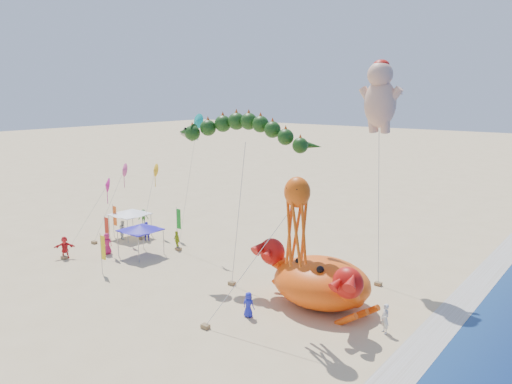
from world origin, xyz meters
TOP-DOWN VIEW (x-y plane):
  - ground at (0.00, 0.00)m, footprint 320.00×320.00m
  - foam_strip at (12.00, 0.00)m, footprint 320.00×320.00m
  - crab_inflatable at (4.73, 0.17)m, footprint 8.95×7.06m
  - dragon_kite at (-2.63, 1.37)m, footprint 10.95×4.36m
  - cherub_kite at (4.63, 8.27)m, footprint 3.12×3.72m
  - octopus_kite at (5.23, -3.60)m, footprint 5.25×4.07m
  - canopy_blue at (-12.71, -0.28)m, footprint 3.24×3.24m
  - canopy_white at (-17.93, 2.72)m, footprint 3.36×3.36m
  - feather_flags at (-14.94, 0.04)m, footprint 8.15×9.71m
  - beachgoers at (-13.25, -0.16)m, footprint 31.16×12.58m
  - small_kites at (-15.37, 2.56)m, footprint 8.67×9.84m

SIDE VIEW (x-z plane):
  - ground at x=0.00m, z-range 0.00..0.00m
  - foam_strip at x=12.00m, z-range 0.01..0.01m
  - beachgoers at x=-13.25m, z-range -0.04..1.81m
  - crab_inflatable at x=4.73m, z-range -0.23..3.69m
  - feather_flags at x=-14.94m, z-range 0.41..3.61m
  - canopy_blue at x=-12.71m, z-range 1.09..3.79m
  - canopy_white at x=-17.93m, z-range 1.09..3.79m
  - small_kites at x=-15.37m, z-range 0.77..12.75m
  - octopus_kite at x=5.23m, z-range 2.39..11.54m
  - dragon_kite at x=-2.63m, z-range 4.76..16.68m
  - cherub_kite at x=4.63m, z-range 5.55..21.63m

